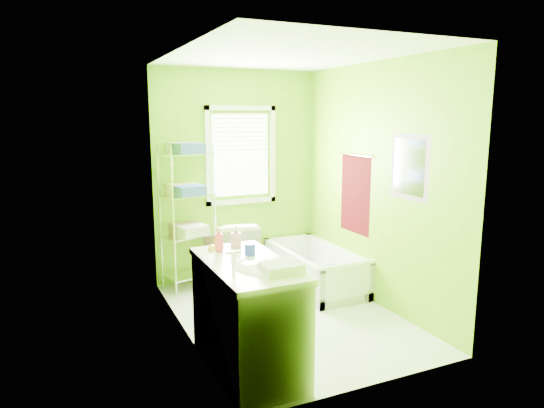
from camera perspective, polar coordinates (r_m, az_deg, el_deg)
name	(u,v)px	position (r m, az deg, el deg)	size (l,w,h in m)	color
ground	(287,315)	(5.15, 1.78, -12.97)	(2.90, 2.90, 0.00)	silver
room_envelope	(288,167)	(4.75, 1.89, 4.41)	(2.14, 2.94, 2.62)	#65A207
window	(241,150)	(6.07, -3.68, 6.34)	(0.92, 0.05, 1.22)	white
door	(220,261)	(3.56, -6.11, -6.65)	(0.09, 0.80, 2.00)	white
right_wall_decor	(375,184)	(5.30, 12.06, 2.35)	(0.04, 1.48, 1.17)	#42070A
bathtub	(315,274)	(5.94, 5.14, -8.18)	(0.69, 1.49, 0.48)	white
toilet	(238,252)	(5.92, -4.02, -5.68)	(0.45, 0.79, 0.81)	white
vanity	(248,313)	(3.99, -2.83, -12.68)	(0.62, 1.20, 1.11)	silver
wire_shelf_unit	(188,200)	(5.77, -9.82, 0.45)	(0.65, 0.54, 1.73)	silver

